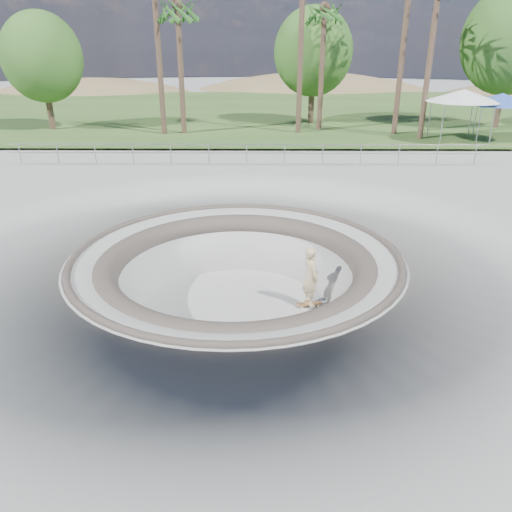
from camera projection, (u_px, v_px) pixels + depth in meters
name	position (u px, v px, depth m)	size (l,w,h in m)	color
ground	(236.00, 255.00, 15.47)	(180.00, 180.00, 0.00)	#9D9D98
skate_bowl	(237.00, 307.00, 16.19)	(14.00, 14.00, 4.10)	#9D9D98
grass_strip	(253.00, 110.00, 46.61)	(180.00, 36.00, 0.12)	#2D5421
distant_hills	(282.00, 142.00, 70.72)	(103.20, 45.00, 28.60)	brown
safety_railing	(247.00, 154.00, 26.22)	(25.00, 0.06, 1.03)	gray
skateboard	(309.00, 304.00, 16.37)	(0.87, 0.41, 0.09)	olive
skater	(311.00, 276.00, 15.97)	(0.73, 0.48, 2.00)	tan
canopy_white	(464.00, 96.00, 30.67)	(6.25, 6.25, 3.16)	gray
canopy_blue	(502.00, 99.00, 30.74)	(5.67, 5.67, 2.92)	gray
palm_b	(178.00, 13.00, 31.64)	(2.60, 2.60, 8.89)	brown
palm_d	(324.00, 15.00, 33.13)	(2.60, 2.60, 8.84)	brown
bushy_tree_left	(42.00, 57.00, 34.26)	(5.52, 5.02, 7.97)	brown
bushy_tree_mid	(313.00, 52.00, 37.00)	(5.85, 5.32, 8.44)	brown
bushy_tree_right	(511.00, 40.00, 34.58)	(6.72, 6.11, 9.70)	brown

